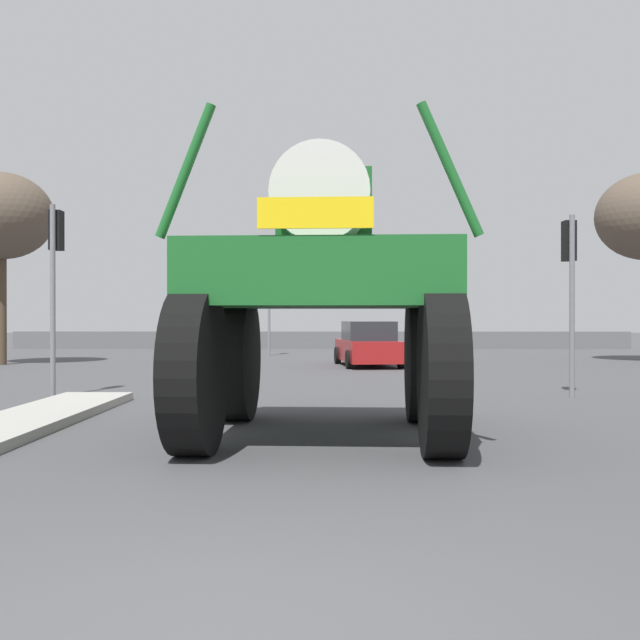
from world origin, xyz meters
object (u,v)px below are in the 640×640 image
(traffic_signal_near_right, at_px, (570,265))
(traffic_signal_far_right, at_px, (220,298))
(oversize_sprayer, at_px, (324,294))
(traffic_signal_near_left, at_px, (55,257))
(traffic_signal_far_left, at_px, (269,296))
(sedan_ahead, at_px, (368,345))
(bare_tree_left, at_px, (1,217))

(traffic_signal_near_right, distance_m, traffic_signal_far_right, 19.97)
(oversize_sprayer, distance_m, traffic_signal_far_right, 23.30)
(traffic_signal_near_left, relative_size, traffic_signal_far_left, 1.15)
(sedan_ahead, bearing_deg, bare_tree_left, 79.91)
(traffic_signal_near_right, bearing_deg, bare_tree_left, 147.00)
(traffic_signal_far_left, relative_size, bare_tree_left, 0.52)
(traffic_signal_far_right, relative_size, bare_tree_left, 0.51)
(traffic_signal_near_left, bearing_deg, traffic_signal_far_left, 79.84)
(sedan_ahead, height_order, bare_tree_left, bare_tree_left)
(oversize_sprayer, relative_size, sedan_ahead, 1.25)
(traffic_signal_far_left, bearing_deg, traffic_signal_far_right, 179.97)
(sedan_ahead, relative_size, traffic_signal_far_right, 1.25)
(traffic_signal_far_right, bearing_deg, traffic_signal_near_right, -60.58)
(sedan_ahead, xyz_separation_m, traffic_signal_far_right, (-6.08, 7.30, 1.79))
(traffic_signal_far_right, height_order, bare_tree_left, bare_tree_left)
(oversize_sprayer, height_order, bare_tree_left, bare_tree_left)
(oversize_sprayer, distance_m, traffic_signal_near_left, 7.92)
(traffic_signal_near_right, xyz_separation_m, traffic_signal_far_left, (-7.65, 17.39, -0.20))
(oversize_sprayer, xyz_separation_m, traffic_signal_near_right, (5.07, 5.41, 0.77))
(traffic_signal_near_right, bearing_deg, sedan_ahead, 110.25)
(oversize_sprayer, height_order, traffic_signal_near_right, oversize_sprayer)
(traffic_signal_far_left, bearing_deg, oversize_sprayer, -83.52)
(sedan_ahead, xyz_separation_m, traffic_signal_far_left, (-3.93, 7.30, 1.84))
(traffic_signal_near_right, relative_size, traffic_signal_far_left, 1.08)
(traffic_signal_near_right, height_order, traffic_signal_far_right, traffic_signal_near_right)
(oversize_sprayer, distance_m, traffic_signal_far_left, 22.96)
(oversize_sprayer, relative_size, traffic_signal_near_left, 1.33)
(traffic_signal_near_left, distance_m, traffic_signal_near_right, 10.77)
(traffic_signal_far_left, xyz_separation_m, traffic_signal_far_right, (-2.15, 0.00, -0.05))
(oversize_sprayer, height_order, traffic_signal_far_right, oversize_sprayer)
(sedan_ahead, distance_m, traffic_signal_near_left, 12.51)
(sedan_ahead, bearing_deg, traffic_signal_near_left, 137.73)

